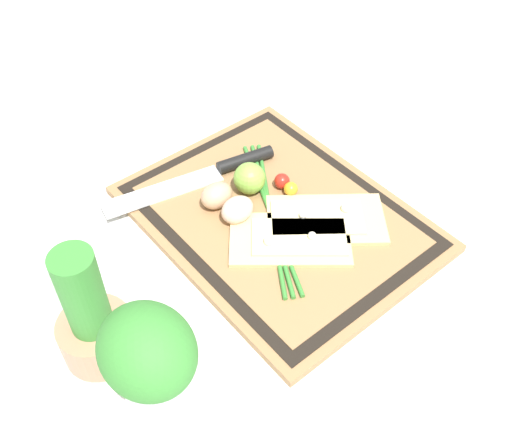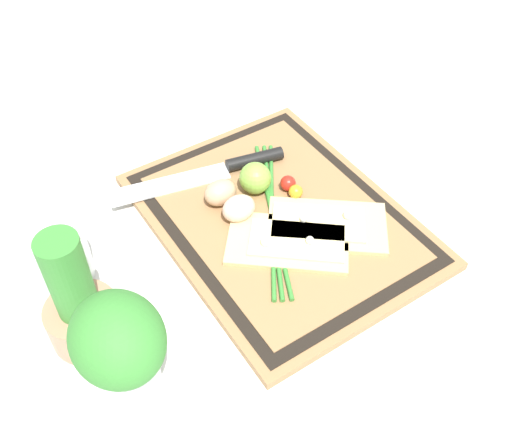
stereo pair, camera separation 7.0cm
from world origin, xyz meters
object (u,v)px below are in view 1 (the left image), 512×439
Objects in this scene: sauce_jar at (63,274)px; pizza_slice_far at (292,239)px; herb_glass at (152,368)px; knife at (218,170)px; egg_pink at (237,210)px; cherry_tomato_red at (282,181)px; egg_brown at (217,195)px; lime at (248,179)px; cherry_tomato_yellow at (291,189)px; herb_pot at (92,322)px; pizza_slice_near at (324,219)px.

pizza_slice_far is at bearing -115.27° from sauce_jar.
sauce_jar is 0.45× the size of herb_glass.
knife is at bearing -1.94° from pizza_slice_far.
egg_pink is 2.09× the size of cherry_tomato_red.
pizza_slice_far is 0.14m from egg_brown.
sauce_jar is (0.02, 0.32, -0.00)m from lime.
cherry_tomato_yellow is at bearing -95.99° from egg_pink.
cherry_tomato_red is 0.28× the size of sauce_jar.
cherry_tomato_yellow is 0.38m from sauce_jar.
egg_brown is at bearing 62.29° from cherry_tomato_yellow.
sauce_jar reaches higher than egg_brown.
herb_glass is at bearing 126.00° from egg_pink.
herb_glass is (-0.19, 0.37, 0.10)m from cherry_tomato_yellow.
herb_pot is (-0.07, 0.38, 0.04)m from cherry_tomato_red.
lime is (0.04, -0.05, 0.01)m from egg_pink.
herb_pot is at bearing 111.35° from egg_brown.
cherry_tomato_yellow is (0.08, -0.07, 0.01)m from pizza_slice_far.
egg_pink reaches higher than cherry_tomato_yellow.
egg_brown reaches higher than knife.
herb_glass is (-0.21, 0.37, 0.09)m from cherry_tomato_red.
pizza_slice_far is 0.13m from lime.
egg_brown is 1.04× the size of lime.
sauce_jar is at bearing 87.28° from lime.
knife is 1.57× the size of herb_pot.
egg_brown is 0.26× the size of herb_glass.
pizza_slice_far is 1.09× the size of herb_pot.
cherry_tomato_yellow is (-0.12, -0.06, 0.00)m from knife.
lime reaches higher than egg_brown.
herb_glass is at bearing 105.97° from pizza_slice_near.
herb_glass reaches higher than cherry_tomato_red.
egg_brown is at bearing 141.48° from knife.
lime is at bearing -96.21° from egg_brown.
herb_glass reaches higher than pizza_slice_near.
pizza_slice_far is at bearing -158.53° from egg_pink.
pizza_slice_near is at bearing -159.31° from lime.
cherry_tomato_yellow is at bearing -63.51° from herb_glass.
lime is at bearing -8.16° from pizza_slice_far.
lime is 0.25× the size of herb_glass.
pizza_slice_near is at bearing -162.69° from knife.
cherry_tomato_red is 0.37m from sauce_jar.
herb_pot is (-0.17, 0.32, 0.04)m from knife.
cherry_tomato_yellow is (-0.05, -0.05, -0.01)m from lime.
lime reaches higher than cherry_tomato_red.
sauce_jar is (0.14, 0.30, 0.02)m from pizza_slice_far.
egg_pink is 0.26× the size of herb_glass.
pizza_slice_near is at bearing -111.29° from sauce_jar.
lime is at bearing -92.72° from sauce_jar.
lime is (0.13, -0.02, 0.02)m from pizza_slice_far.
lime is 0.57× the size of sauce_jar.
egg_pink is 0.34m from herb_glass.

